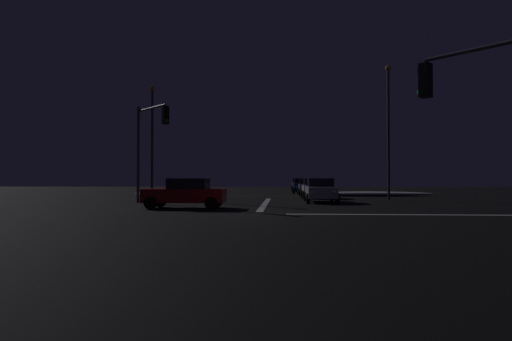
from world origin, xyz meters
name	(u,v)px	position (x,y,z in m)	size (l,w,h in m)	color
ground	(258,215)	(0.00, 0.00, -0.05)	(120.00, 120.00, 0.10)	black
stop_line_north	(265,204)	(0.00, 7.79, 0.00)	(0.35, 13.30, 0.01)	white
centre_line_ns	(271,196)	(0.00, 19.39, 0.00)	(22.00, 0.15, 0.01)	yellow
crosswalk_bar_east	(441,215)	(7.89, 0.00, 0.00)	(13.30, 0.40, 0.01)	white
snow_bank_left_curb	(176,194)	(-8.59, 19.69, 0.18)	(7.70, 1.50, 0.36)	white
snow_bank_right_curb	(368,194)	(8.59, 19.49, 0.21)	(11.31, 1.50, 0.41)	white
sedan_silver	(321,190)	(3.56, 9.51, 0.80)	(2.02, 4.33, 1.57)	#B7B7BC
sedan_white	(314,188)	(3.58, 15.50, 0.80)	(2.02, 4.33, 1.57)	silver
sedan_gray	(309,186)	(3.52, 22.18, 0.80)	(2.02, 4.33, 1.57)	slate
sedan_blue	(302,185)	(3.11, 27.50, 0.80)	(2.02, 4.33, 1.57)	navy
sedan_black	(303,185)	(3.54, 33.29, 0.80)	(2.02, 4.33, 1.57)	black
sedan_orange	(299,184)	(3.20, 39.19, 0.80)	(2.02, 4.33, 1.57)	#C66014
sedan_red_crossing	(186,193)	(-3.98, 3.33, 0.80)	(4.33, 2.02, 1.57)	maroon
traffic_signal_se	(499,96)	(6.96, -6.96, 3.80)	(3.02, 3.02, 5.50)	#4C4C51
traffic_signal_nw	(149,135)	(-7.14, 7.14, 4.23)	(2.77, 2.77, 6.19)	#4C4C51
streetlamp_left_near	(152,133)	(-8.89, 13.39, 5.01)	(0.44, 0.44, 8.66)	#424247
streetlamp_right_near	(388,123)	(8.89, 13.39, 5.68)	(0.44, 0.44, 9.94)	#424247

